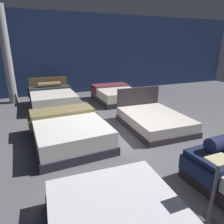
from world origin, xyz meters
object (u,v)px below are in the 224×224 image
object	(u,v)px
bed_4	(53,99)
support_pillar	(7,56)
price_sign	(212,200)
bed_2	(69,130)
bed_5	(115,94)
bed_3	(154,120)

from	to	relation	value
bed_4	support_pillar	distance (m)	2.29
bed_4	price_sign	distance (m)	6.13
bed_2	support_pillar	bearing A→B (deg)	105.65
bed_2	bed_5	world-z (taller)	bed_2
bed_2	bed_5	size ratio (longest dim) A/B	1.09
bed_3	support_pillar	distance (m)	5.78
bed_4	support_pillar	size ratio (longest dim) A/B	0.58
bed_2	bed_3	bearing A→B (deg)	-3.37
bed_3	bed_5	distance (m)	2.92
bed_3	price_sign	world-z (taller)	price_sign
bed_4	bed_2	bearing A→B (deg)	-90.83
bed_5	price_sign	xyz separation A→B (m)	(-1.21, -5.88, 0.10)
bed_4	support_pillar	bearing A→B (deg)	139.23
bed_2	support_pillar	world-z (taller)	support_pillar
bed_4	bed_5	distance (m)	2.43
bed_5	price_sign	distance (m)	6.00
bed_3	price_sign	xyz separation A→B (m)	(-1.12, -2.96, 0.16)
bed_2	support_pillar	distance (m)	4.62
bed_3	support_pillar	size ratio (longest dim) A/B	0.58
bed_2	price_sign	xyz separation A→B (m)	(1.19, -2.98, 0.09)
price_sign	bed_3	bearing A→B (deg)	69.35
bed_2	bed_4	size ratio (longest dim) A/B	1.07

